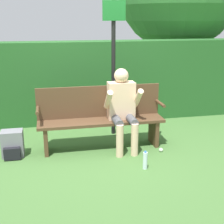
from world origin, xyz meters
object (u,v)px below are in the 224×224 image
object	(u,v)px
water_bottle	(145,160)
signpost	(114,58)
park_bench	(101,116)
person_seated	(122,105)
backpack	(13,144)

from	to	relation	value
water_bottle	signpost	size ratio (longest dim) A/B	0.11
park_bench	water_bottle	distance (m)	1.10
person_seated	signpost	xyz separation A→B (m)	(-0.00, 0.66, 0.65)
signpost	person_seated	bearing A→B (deg)	-89.71
backpack	signpost	world-z (taller)	signpost
water_bottle	backpack	bearing A→B (deg)	156.27
water_bottle	park_bench	bearing A→B (deg)	116.91
backpack	water_bottle	distance (m)	2.00
backpack	water_bottle	world-z (taller)	backpack
park_bench	signpost	size ratio (longest dim) A/B	0.85
person_seated	backpack	size ratio (longest dim) A/B	3.16
park_bench	backpack	xyz separation A→B (m)	(-1.37, -0.11, -0.32)
person_seated	backpack	bearing A→B (deg)	179.58
backpack	park_bench	bearing A→B (deg)	4.60
backpack	signpost	bearing A→B (deg)	20.89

